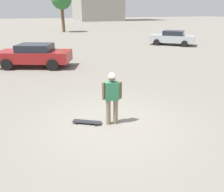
{
  "coord_description": "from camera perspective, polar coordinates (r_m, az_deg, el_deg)",
  "views": [
    {
      "loc": [
        2.23,
        5.76,
        3.36
      ],
      "look_at": [
        0.0,
        0.0,
        0.95
      ],
      "focal_mm": 35.0,
      "sensor_mm": 36.0,
      "label": 1
    }
  ],
  "objects": [
    {
      "name": "car_parked_far",
      "position": [
        24.32,
        15.44,
        14.51
      ],
      "size": [
        4.53,
        4.43,
        1.46
      ],
      "rotation": [
        0.0,
        0.0,
        -0.76
      ],
      "color": "#ADB2B7",
      "rests_on": "ground_plane"
    },
    {
      "name": "car_parked_near",
      "position": [
        14.8,
        -19.57,
        10.09
      ],
      "size": [
        4.83,
        3.43,
        1.44
      ],
      "rotation": [
        0.0,
        0.0,
        -0.4
      ],
      "color": "maroon",
      "rests_on": "ground_plane"
    },
    {
      "name": "person",
      "position": [
        6.61,
        0.0,
        0.44
      ],
      "size": [
        0.6,
        0.28,
        1.68
      ],
      "rotation": [
        0.0,
        0.0,
        2.95
      ],
      "color": "#7A6B56",
      "rests_on": "ground_plane"
    },
    {
      "name": "skateboard",
      "position": [
        7.05,
        -6.55,
        -6.71
      ],
      "size": [
        0.9,
        0.66,
        0.07
      ],
      "rotation": [
        0.0,
        0.0,
        -0.54
      ],
      "color": "#232328",
      "rests_on": "ground_plane"
    },
    {
      "name": "ground_plane",
      "position": [
        7.03,
        0.0,
        -7.19
      ],
      "size": [
        220.0,
        220.0,
        0.0
      ],
      "primitive_type": "plane",
      "color": "gray"
    }
  ]
}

